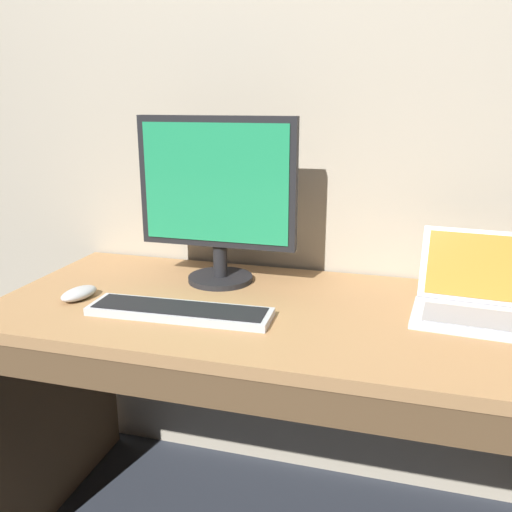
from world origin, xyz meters
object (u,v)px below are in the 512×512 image
object	(u,v)px
laptop_silver	(486,300)
computer_mouse	(79,293)
external_monitor	(217,194)
wired_keyboard	(180,311)

from	to	relation	value
laptop_silver	computer_mouse	bearing A→B (deg)	-170.89
laptop_silver	computer_mouse	xyz separation A→B (m)	(-1.10, -0.18, -0.03)
laptop_silver	computer_mouse	distance (m)	1.11
external_monitor	wired_keyboard	xyz separation A→B (m)	(-0.01, -0.28, -0.27)
external_monitor	wired_keyboard	size ratio (longest dim) A/B	1.02
wired_keyboard	computer_mouse	xyz separation A→B (m)	(-0.33, 0.04, 0.01)
wired_keyboard	computer_mouse	size ratio (longest dim) A/B	4.05
external_monitor	laptop_silver	bearing A→B (deg)	-5.15
external_monitor	wired_keyboard	distance (m)	0.39
external_monitor	wired_keyboard	world-z (taller)	external_monitor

